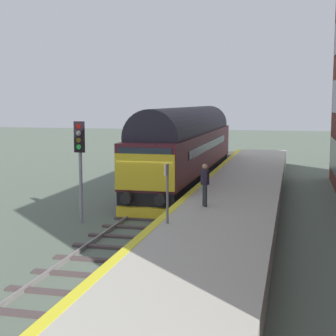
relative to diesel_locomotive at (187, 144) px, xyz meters
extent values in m
plane|color=#586556|center=(0.00, -8.01, -2.48)|extent=(140.00, 140.00, 0.00)
cube|color=slate|center=(-0.72, -8.01, -2.41)|extent=(0.07, 60.00, 0.15)
cube|color=slate|center=(0.72, -8.01, -2.41)|extent=(0.07, 60.00, 0.15)
cube|color=#4B3D3D|center=(0.00, -19.72, -2.44)|extent=(2.50, 0.26, 0.09)
cube|color=#4B3D3D|center=(0.00, -18.26, -2.44)|extent=(2.50, 0.26, 0.09)
cube|color=#4B3D3D|center=(0.00, -16.79, -2.44)|extent=(2.50, 0.26, 0.09)
cube|color=#4B3D3D|center=(0.00, -15.33, -2.44)|extent=(2.50, 0.26, 0.09)
cube|color=#4B3D3D|center=(0.00, -13.86, -2.44)|extent=(2.50, 0.26, 0.09)
cube|color=#4B3D3D|center=(0.00, -12.40, -2.44)|extent=(2.50, 0.26, 0.09)
cube|color=#4B3D3D|center=(0.00, -10.94, -2.44)|extent=(2.50, 0.26, 0.09)
cube|color=#4B3D3D|center=(0.00, -9.47, -2.44)|extent=(2.50, 0.26, 0.09)
cube|color=#4B3D3D|center=(0.00, -8.01, -2.44)|extent=(2.50, 0.26, 0.09)
cube|color=#4B3D3D|center=(0.00, -6.55, -2.44)|extent=(2.50, 0.26, 0.09)
cube|color=#4B3D3D|center=(0.00, -5.08, -2.44)|extent=(2.50, 0.26, 0.09)
cube|color=#4B3D3D|center=(0.00, -3.62, -2.44)|extent=(2.50, 0.26, 0.09)
cube|color=#4B3D3D|center=(0.00, -2.16, -2.44)|extent=(2.50, 0.26, 0.09)
cube|color=#4B3D3D|center=(0.00, -0.69, -2.44)|extent=(2.50, 0.26, 0.09)
cube|color=#4B3D3D|center=(0.00, 0.77, -2.44)|extent=(2.50, 0.26, 0.09)
cube|color=#4B3D3D|center=(0.00, 2.23, -2.44)|extent=(2.50, 0.26, 0.09)
cube|color=#4B3D3D|center=(0.00, 3.70, -2.44)|extent=(2.50, 0.26, 0.09)
cube|color=#4B3D3D|center=(0.00, 5.16, -2.44)|extent=(2.50, 0.26, 0.09)
cube|color=#4B3D3D|center=(0.00, 6.62, -2.44)|extent=(2.50, 0.26, 0.09)
cube|color=#4B3D3D|center=(0.00, 8.09, -2.44)|extent=(2.50, 0.26, 0.09)
cube|color=#4B3D3D|center=(0.00, 9.55, -2.44)|extent=(2.50, 0.26, 0.09)
cube|color=#4B3D3D|center=(0.00, 11.01, -2.44)|extent=(2.50, 0.26, 0.09)
cube|color=#4B3D3D|center=(0.00, 12.48, -2.44)|extent=(2.50, 0.26, 0.09)
cube|color=#4B3D3D|center=(0.00, 13.94, -2.44)|extent=(2.50, 0.26, 0.09)
cube|color=#4B3D3D|center=(0.00, 15.40, -2.44)|extent=(2.50, 0.26, 0.09)
cube|color=#4B3D3D|center=(0.00, 16.87, -2.44)|extent=(2.50, 0.26, 0.09)
cube|color=#4B3D3D|center=(0.00, 18.33, -2.44)|extent=(2.50, 0.26, 0.09)
cube|color=#4B3D3D|center=(0.00, 19.79, -2.44)|extent=(2.50, 0.26, 0.09)
cube|color=#4B3D3D|center=(0.00, 21.26, -2.44)|extent=(2.50, 0.26, 0.09)
cube|color=#B5B2A2|center=(3.60, -8.01, -1.98)|extent=(4.00, 44.00, 1.00)
cube|color=yellow|center=(1.75, -8.01, -1.48)|extent=(0.30, 44.00, 0.01)
cube|color=black|center=(0.00, 0.04, -1.66)|extent=(2.56, 18.34, 0.60)
cube|color=#521C25|center=(0.00, 0.04, -0.31)|extent=(2.70, 18.34, 2.10)
cylinder|color=#22212D|center=(0.00, 0.04, 0.92)|extent=(2.56, 16.87, 2.57)
cube|color=yellow|center=(0.00, -9.18, -0.46)|extent=(2.65, 0.08, 1.58)
cube|color=#232D3D|center=(0.00, -9.16, 0.26)|extent=(2.38, 0.04, 0.64)
cube|color=#232D3D|center=(1.37, 0.04, -0.01)|extent=(0.04, 12.84, 0.44)
cylinder|color=black|center=(-0.75, -9.39, -1.56)|extent=(0.48, 0.35, 0.48)
cylinder|color=black|center=(0.75, -9.39, -1.56)|extent=(0.48, 0.35, 0.48)
cube|color=yellow|center=(0.00, -9.24, -2.20)|extent=(2.43, 0.36, 0.47)
cylinder|color=black|center=(0.00, -7.48, -1.96)|extent=(1.64, 1.04, 1.04)
cylinder|color=black|center=(0.00, -6.38, -1.96)|extent=(1.64, 1.04, 1.04)
cylinder|color=black|center=(0.00, -5.28, -1.96)|extent=(1.64, 1.04, 1.04)
cylinder|color=black|center=(0.00, 5.35, -1.96)|extent=(1.64, 1.04, 1.04)
cylinder|color=black|center=(0.00, 6.45, -1.96)|extent=(1.64, 1.04, 1.04)
cylinder|color=black|center=(0.00, 7.55, -1.96)|extent=(1.64, 1.04, 1.04)
cylinder|color=gray|center=(-2.38, -10.42, -0.38)|extent=(0.14, 0.14, 4.21)
cube|color=black|center=(-2.38, -10.48, 1.09)|extent=(0.44, 0.10, 1.27)
cylinder|color=#500807|center=(-2.38, -10.54, 1.53)|extent=(0.20, 0.06, 0.20)
cylinder|color=#50504E|center=(-2.38, -10.54, 1.25)|extent=(0.20, 0.06, 0.20)
cylinder|color=#53470A|center=(-2.38, -10.54, 0.97)|extent=(0.20, 0.06, 0.20)
cylinder|color=green|center=(-2.38, -10.54, 0.69)|extent=(0.20, 0.06, 0.20)
cylinder|color=slate|center=(2.12, -13.89, -0.49)|extent=(0.08, 0.08, 1.97)
cube|color=white|center=(2.09, -13.89, 0.32)|extent=(0.05, 0.44, 0.36)
cube|color=black|center=(2.07, -13.89, 0.32)|extent=(0.01, 0.20, 0.24)
cylinder|color=#2A3033|center=(2.90, -10.85, -1.05)|extent=(0.13, 0.13, 0.84)
cylinder|color=#2A3033|center=(2.82, -10.66, -1.05)|extent=(0.13, 0.13, 0.84)
cylinder|color=#241E2E|center=(2.86, -10.76, -0.35)|extent=(0.45, 0.45, 0.56)
sphere|color=tan|center=(2.86, -10.76, 0.06)|extent=(0.22, 0.22, 0.22)
cylinder|color=#241E2E|center=(2.94, -10.95, -0.35)|extent=(0.09, 0.09, 0.52)
cylinder|color=#241E2E|center=(2.77, -10.56, -0.35)|extent=(0.09, 0.09, 0.52)
camera|label=1|loc=(6.10, -30.49, 2.54)|focal=56.32mm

